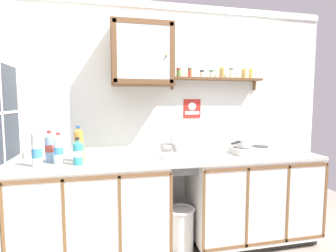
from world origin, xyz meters
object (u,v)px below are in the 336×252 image
at_px(sink, 184,159).
at_px(hot_plate_stove, 252,150).
at_px(bottle_detergent_teal_0, 78,152).
at_px(warning_sign, 192,109).
at_px(bottle_water_blue_1, 50,147).
at_px(wall_cabinet, 142,55).
at_px(bottle_juice_amber_3, 79,145).
at_px(trash_bin, 181,230).
at_px(bottle_opaque_white_4, 37,149).
at_px(saucepan, 242,143).
at_px(bottle_water_clear_2, 59,150).

bearing_deg(sink, hot_plate_stove, -1.05).
relative_size(bottle_detergent_teal_0, warning_sign, 1.18).
bearing_deg(bottle_detergent_teal_0, warning_sign, 19.15).
bearing_deg(bottle_water_blue_1, wall_cabinet, 3.90).
distance_m(sink, bottle_detergent_teal_0, 1.01).
bearing_deg(bottle_detergent_teal_0, bottle_juice_amber_3, 91.77).
bearing_deg(wall_cabinet, trash_bin, -32.07).
height_order(bottle_juice_amber_3, warning_sign, warning_sign).
bearing_deg(bottle_opaque_white_4, bottle_juice_amber_3, 21.65).
height_order(saucepan, trash_bin, saucepan).
bearing_deg(bottle_juice_amber_3, bottle_detergent_teal_0, -88.23).
relative_size(sink, hot_plate_stove, 1.14).
height_order(sink, bottle_detergent_teal_0, sink).
relative_size(saucepan, bottle_juice_amber_3, 0.85).
height_order(bottle_water_clear_2, bottle_opaque_white_4, bottle_opaque_white_4).
bearing_deg(wall_cabinet, bottle_water_blue_1, -176.10).
xyz_separation_m(bottle_water_blue_1, bottle_water_clear_2, (0.10, -0.11, -0.00)).
relative_size(wall_cabinet, trash_bin, 1.30).
height_order(bottle_water_blue_1, bottle_juice_amber_3, bottle_juice_amber_3).
xyz_separation_m(hot_plate_stove, saucepan, (-0.11, 0.02, 0.08)).
bearing_deg(warning_sign, bottle_juice_amber_3, -166.94).
height_order(sink, hot_plate_stove, sink).
distance_m(sink, bottle_juice_amber_3, 1.01).
height_order(bottle_detergent_teal_0, trash_bin, bottle_detergent_teal_0).
bearing_deg(hot_plate_stove, saucepan, 171.08).
relative_size(hot_plate_stove, wall_cabinet, 0.72).
xyz_separation_m(bottle_juice_amber_3, trash_bin, (0.93, -0.10, -0.85)).
relative_size(bottle_water_clear_2, warning_sign, 1.36).
bearing_deg(hot_plate_stove, bottle_water_clear_2, -178.38).
bearing_deg(hot_plate_stove, trash_bin, -172.90).
distance_m(sink, hot_plate_stove, 0.74).
height_order(sink, bottle_opaque_white_4, sink).
bearing_deg(hot_plate_stove, warning_sign, 155.29).
bearing_deg(hot_plate_stove, wall_cabinet, 174.30).
height_order(hot_plate_stove, bottle_detergent_teal_0, bottle_detergent_teal_0).
bearing_deg(warning_sign, wall_cabinet, -164.66).
distance_m(saucepan, bottle_water_clear_2, 1.79).
xyz_separation_m(sink, bottle_opaque_white_4, (-1.31, -0.14, 0.18)).
bearing_deg(bottle_water_clear_2, bottle_detergent_teal_0, -24.85).
bearing_deg(bottle_opaque_white_4, bottle_water_clear_2, 25.01).
bearing_deg(bottle_juice_amber_3, sink, 0.76).
relative_size(hot_plate_stove, bottle_opaque_white_4, 1.28).
distance_m(wall_cabinet, trash_bin, 1.74).
xyz_separation_m(bottle_water_blue_1, warning_sign, (1.41, 0.21, 0.33)).
distance_m(bottle_water_blue_1, trash_bin, 1.46).
bearing_deg(sink, wall_cabinet, 166.02).
bearing_deg(bottle_opaque_white_4, trash_bin, 1.24).
relative_size(sink, wall_cabinet, 0.82).
height_order(bottle_water_clear_2, trash_bin, bottle_water_clear_2).
bearing_deg(wall_cabinet, bottle_detergent_teal_0, -157.38).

